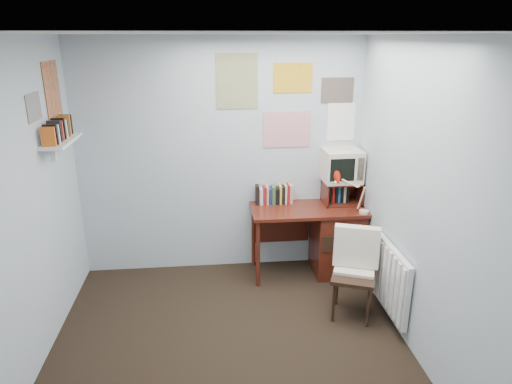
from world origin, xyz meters
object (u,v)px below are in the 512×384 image
(tv_riser, at_px, (342,192))
(wall_shelf, at_px, (61,141))
(desk, at_px, (331,237))
(desk_chair, at_px, (353,277))
(desk_lamp, at_px, (365,196))
(radiator, at_px, (389,277))
(crt_tv, at_px, (342,164))

(tv_riser, bearing_deg, wall_shelf, -169.68)
(desk, bearing_deg, wall_shelf, -171.60)
(desk_chair, height_order, desk_lamp, desk_lamp)
(desk, relative_size, desk_lamp, 3.30)
(desk, distance_m, desk_chair, 0.86)
(desk, height_order, desk_chair, desk_chair)
(desk, relative_size, wall_shelf, 1.94)
(desk_chair, relative_size, desk_lamp, 2.23)
(desk, xyz_separation_m, radiator, (0.29, -0.93, 0.01))
(desk_lamp, height_order, crt_tv, crt_tv)
(desk_chair, xyz_separation_m, wall_shelf, (-2.55, 0.48, 1.21))
(radiator, xyz_separation_m, wall_shelf, (-2.86, 0.55, 1.20))
(tv_riser, height_order, wall_shelf, wall_shelf)
(desk, bearing_deg, desk_chair, -91.43)
(desk, xyz_separation_m, desk_chair, (-0.02, -0.86, 0.00))
(crt_tv, height_order, wall_shelf, wall_shelf)
(desk_chair, xyz_separation_m, crt_tv, (0.12, 0.99, 0.79))
(desk_chair, relative_size, crt_tv, 2.07)
(tv_riser, height_order, radiator, tv_riser)
(desk, distance_m, crt_tv, 0.81)
(wall_shelf, bearing_deg, tv_riser, 10.32)
(desk, distance_m, wall_shelf, 2.87)
(desk_lamp, xyz_separation_m, radiator, (0.02, -0.73, -0.52))
(radiator, bearing_deg, wall_shelf, 169.11)
(crt_tv, bearing_deg, desk_lamp, -64.96)
(crt_tv, relative_size, wall_shelf, 0.63)
(desk_chair, distance_m, desk_lamp, 0.90)
(desk_lamp, bearing_deg, crt_tv, 135.05)
(desk_chair, distance_m, radiator, 0.32)
(tv_riser, bearing_deg, crt_tv, 130.08)
(desk, bearing_deg, crt_tv, 52.04)
(crt_tv, bearing_deg, radiator, -81.55)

